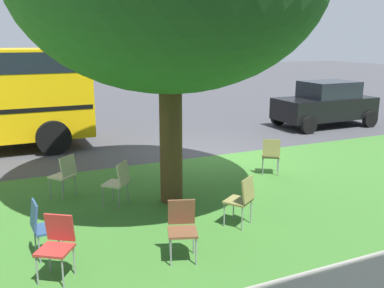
{
  "coord_description": "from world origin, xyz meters",
  "views": [
    {
      "loc": [
        5.26,
        10.5,
        3.16
      ],
      "look_at": [
        1.36,
        1.94,
        0.87
      ],
      "focal_mm": 40.56,
      "sensor_mm": 36.0,
      "label": 1
    }
  ],
  "objects_px": {
    "chair_6": "(42,224)",
    "parked_car": "(326,104)",
    "chair_4": "(242,197)",
    "chair_1": "(65,173)",
    "chair_2": "(118,180)",
    "chair_0": "(57,242)",
    "chair_5": "(182,225)",
    "chair_3": "(271,153)"
  },
  "relations": [
    {
      "from": "chair_6",
      "to": "parked_car",
      "type": "height_order",
      "value": "parked_car"
    },
    {
      "from": "chair_4",
      "to": "chair_1",
      "type": "bearing_deg",
      "value": -46.56
    },
    {
      "from": "chair_1",
      "to": "chair_4",
      "type": "distance_m",
      "value": 3.71
    },
    {
      "from": "chair_1",
      "to": "chair_2",
      "type": "height_order",
      "value": "same"
    },
    {
      "from": "chair_6",
      "to": "chair_0",
      "type": "bearing_deg",
      "value": 99.6
    },
    {
      "from": "chair_5",
      "to": "parked_car",
      "type": "xyz_separation_m",
      "value": [
        -8.73,
        -6.98,
        0.32
      ]
    },
    {
      "from": "chair_1",
      "to": "chair_6",
      "type": "relative_size",
      "value": 1.0
    },
    {
      "from": "chair_4",
      "to": "parked_car",
      "type": "distance_m",
      "value": 9.73
    },
    {
      "from": "chair_0",
      "to": "chair_5",
      "type": "relative_size",
      "value": 1.0
    },
    {
      "from": "chair_4",
      "to": "chair_6",
      "type": "xyz_separation_m",
      "value": [
        3.23,
        -0.26,
        0.0
      ]
    },
    {
      "from": "chair_3",
      "to": "parked_car",
      "type": "distance_m",
      "value": 6.66
    },
    {
      "from": "chair_2",
      "to": "chair_6",
      "type": "distance_m",
      "value": 2.18
    },
    {
      "from": "chair_0",
      "to": "chair_6",
      "type": "relative_size",
      "value": 1.0
    },
    {
      "from": "parked_car",
      "to": "chair_0",
      "type": "bearing_deg",
      "value": 32.93
    },
    {
      "from": "chair_4",
      "to": "chair_5",
      "type": "height_order",
      "value": "same"
    },
    {
      "from": "chair_3",
      "to": "chair_6",
      "type": "relative_size",
      "value": 1.0
    },
    {
      "from": "chair_0",
      "to": "chair_2",
      "type": "relative_size",
      "value": 1.0
    },
    {
      "from": "chair_2",
      "to": "chair_4",
      "type": "distance_m",
      "value": 2.45
    },
    {
      "from": "chair_6",
      "to": "parked_car",
      "type": "xyz_separation_m",
      "value": [
        -10.58,
        -6.11,
        0.32
      ]
    },
    {
      "from": "chair_2",
      "to": "parked_car",
      "type": "height_order",
      "value": "parked_car"
    },
    {
      "from": "chair_4",
      "to": "chair_6",
      "type": "height_order",
      "value": "same"
    },
    {
      "from": "chair_6",
      "to": "parked_car",
      "type": "bearing_deg",
      "value": -150.02
    },
    {
      "from": "chair_4",
      "to": "chair_2",
      "type": "bearing_deg",
      "value": -46.81
    },
    {
      "from": "chair_1",
      "to": "chair_2",
      "type": "xyz_separation_m",
      "value": [
        -0.87,
        0.9,
        0.0
      ]
    },
    {
      "from": "chair_1",
      "to": "chair_4",
      "type": "height_order",
      "value": "same"
    },
    {
      "from": "chair_2",
      "to": "chair_0",
      "type": "bearing_deg",
      "value": 56.89
    },
    {
      "from": "chair_3",
      "to": "chair_4",
      "type": "xyz_separation_m",
      "value": [
        2.14,
        2.24,
        0.0
      ]
    },
    {
      "from": "chair_2",
      "to": "chair_3",
      "type": "bearing_deg",
      "value": -173.21
    },
    {
      "from": "chair_2",
      "to": "chair_6",
      "type": "relative_size",
      "value": 1.0
    },
    {
      "from": "chair_2",
      "to": "chair_1",
      "type": "bearing_deg",
      "value": -46.07
    },
    {
      "from": "chair_3",
      "to": "chair_5",
      "type": "height_order",
      "value": "same"
    },
    {
      "from": "chair_2",
      "to": "parked_car",
      "type": "xyz_separation_m",
      "value": [
        -9.03,
        -4.58,
        0.32
      ]
    },
    {
      "from": "chair_6",
      "to": "chair_2",
      "type": "bearing_deg",
      "value": -135.41
    },
    {
      "from": "parked_car",
      "to": "chair_1",
      "type": "bearing_deg",
      "value": 20.35
    },
    {
      "from": "chair_0",
      "to": "parked_car",
      "type": "bearing_deg",
      "value": -147.07
    },
    {
      "from": "chair_0",
      "to": "chair_4",
      "type": "bearing_deg",
      "value": -172.4
    },
    {
      "from": "chair_2",
      "to": "chair_4",
      "type": "xyz_separation_m",
      "value": [
        -1.68,
        1.79,
        0.0
      ]
    },
    {
      "from": "chair_3",
      "to": "parked_car",
      "type": "xyz_separation_m",
      "value": [
        -5.22,
        -4.12,
        0.32
      ]
    },
    {
      "from": "parked_car",
      "to": "chair_5",
      "type": "bearing_deg",
      "value": 38.62
    },
    {
      "from": "parked_car",
      "to": "chair_3",
      "type": "bearing_deg",
      "value": 38.32
    },
    {
      "from": "chair_1",
      "to": "chair_5",
      "type": "xyz_separation_m",
      "value": [
        -1.17,
        3.3,
        0.0
      ]
    },
    {
      "from": "chair_2",
      "to": "chair_4",
      "type": "bearing_deg",
      "value": 133.19
    }
  ]
}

